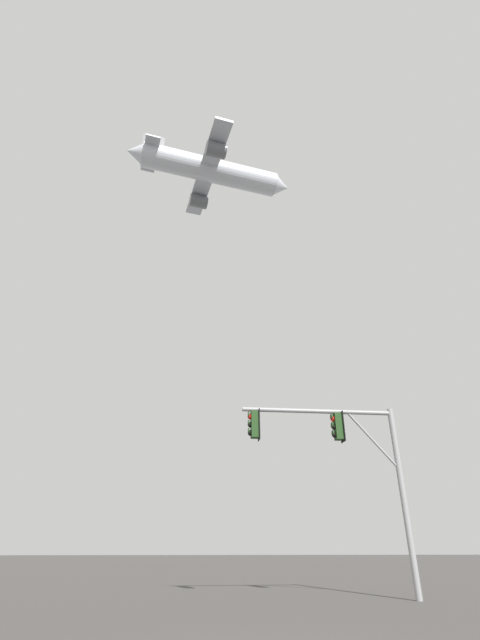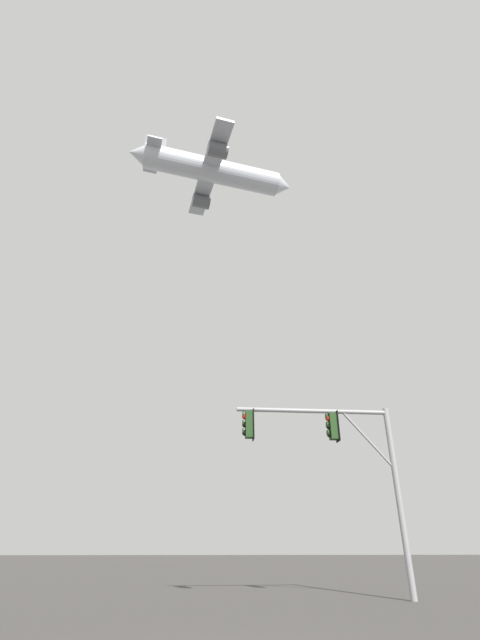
{
  "view_description": "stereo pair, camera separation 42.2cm",
  "coord_description": "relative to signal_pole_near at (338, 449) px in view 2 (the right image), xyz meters",
  "views": [
    {
      "loc": [
        -0.92,
        -6.34,
        1.49
      ],
      "look_at": [
        0.8,
        21.22,
        15.54
      ],
      "focal_mm": 24.9,
      "sensor_mm": 36.0,
      "label": 1
    },
    {
      "loc": [
        -0.5,
        -6.36,
        1.49
      ],
      "look_at": [
        0.8,
        21.22,
        15.54
      ],
      "focal_mm": 24.9,
      "sensor_mm": 36.0,
      "label": 2
    }
  ],
  "objects": [
    {
      "name": "signal_pole_near",
      "position": [
        0.0,
        0.0,
        0.0
      ],
      "size": [
        5.43,
        0.58,
        5.84
      ],
      "color": "gray",
      "rests_on": "ground"
    },
    {
      "name": "airplane",
      "position": [
        -5.7,
        30.81,
        43.92
      ],
      "size": [
        23.24,
        17.95,
        6.37
      ],
      "color": "#B7BCC6"
    }
  ]
}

